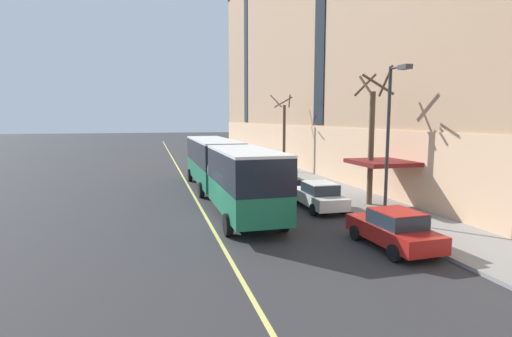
# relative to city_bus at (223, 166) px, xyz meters

# --- Properties ---
(ground_plane) EXTENTS (260.00, 260.00, 0.00)m
(ground_plane) POSITION_rel_city_bus_xyz_m (-0.97, -5.63, -2.10)
(ground_plane) COLOR #303033
(sidewalk) EXTENTS (4.14, 160.00, 0.15)m
(sidewalk) POSITION_rel_city_bus_xyz_m (7.99, -2.63, -2.02)
(sidewalk) COLOR gray
(sidewalk) RESTS_ON ground
(city_bus) EXTENTS (2.98, 19.34, 3.61)m
(city_bus) POSITION_rel_city_bus_xyz_m (0.00, 0.00, 0.00)
(city_bus) COLOR #1E704C
(city_bus) RESTS_ON ground
(parked_car_darkgray_0) EXTENTS (2.08, 4.46, 1.56)m
(parked_car_darkgray_0) POSITION_rel_city_bus_xyz_m (4.59, 27.82, -1.31)
(parked_car_darkgray_0) COLOR #4C4C51
(parked_car_darkgray_0) RESTS_ON ground
(parked_car_red_1) EXTENTS (2.06, 4.30, 1.56)m
(parked_car_red_1) POSITION_rel_city_bus_xyz_m (4.77, -11.36, -1.31)
(parked_car_red_1) COLOR #B21E19
(parked_car_red_1) RESTS_ON ground
(parked_car_silver_3) EXTENTS (2.05, 4.73, 1.56)m
(parked_car_silver_3) POSITION_rel_city_bus_xyz_m (4.83, 19.84, -1.31)
(parked_car_silver_3) COLOR #B7B7BC
(parked_car_silver_3) RESTS_ON ground
(parked_car_black_4) EXTENTS (1.97, 4.51, 1.56)m
(parked_car_black_4) POSITION_rel_city_bus_xyz_m (4.82, 2.60, -1.31)
(parked_car_black_4) COLOR black
(parked_car_black_4) RESTS_ON ground
(parked_car_white_6) EXTENTS (2.00, 4.66, 1.56)m
(parked_car_white_6) POSITION_rel_city_bus_xyz_m (4.70, -4.25, -1.31)
(parked_car_white_6) COLOR silver
(parked_car_white_6) RESTS_ON ground
(parked_car_black_7) EXTENTS (2.06, 4.41, 1.56)m
(parked_car_black_7) POSITION_rel_city_bus_xyz_m (4.63, 11.35, -1.31)
(parked_car_black_7) COLOR black
(parked_car_black_7) RESTS_ON ground
(street_tree_mid_block) EXTENTS (1.98, 2.00, 7.85)m
(street_tree_mid_block) POSITION_rel_city_bus_xyz_m (7.85, -4.35, 1.98)
(street_tree_mid_block) COLOR brown
(street_tree_mid_block) RESTS_ON sidewalk
(street_tree_far_uptown) EXTENTS (2.27, 2.28, 7.17)m
(street_tree_far_uptown) POSITION_rel_city_bus_xyz_m (7.82, 11.10, 1.69)
(street_tree_far_uptown) COLOR brown
(street_tree_far_uptown) RESTS_ON sidewalk
(street_lamp) EXTENTS (0.36, 1.48, 7.34)m
(street_lamp) POSITION_rel_city_bus_xyz_m (6.52, -8.23, 2.51)
(street_lamp) COLOR #2D2D30
(street_lamp) RESTS_ON sidewalk
(fire_hydrant) EXTENTS (0.42, 0.24, 0.72)m
(fire_hydrant) POSITION_rel_city_bus_xyz_m (6.42, 14.90, -1.60)
(fire_hydrant) COLOR red
(fire_hydrant) RESTS_ON sidewalk
(lane_centerline) EXTENTS (0.16, 140.00, 0.01)m
(lane_centerline) POSITION_rel_city_bus_xyz_m (-1.70, -2.63, -2.09)
(lane_centerline) COLOR #E0D66B
(lane_centerline) RESTS_ON ground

